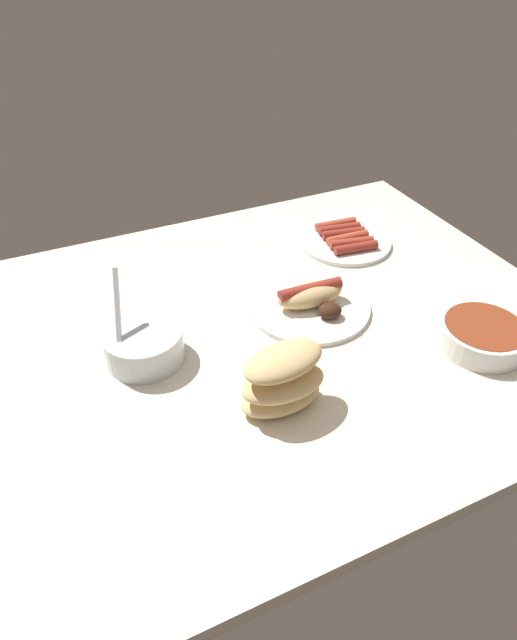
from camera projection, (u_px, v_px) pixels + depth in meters
ground_plane at (254, 336)px, 100.31cm from camera, size 120.00×90.00×3.00cm
plate_hotdog_assembled at (310, 301)px, 103.32cm from camera, size 23.52×23.52×5.61cm
bowl_coleslaw at (143, 343)px, 91.42cm from camera, size 13.60×13.67×15.35cm
bread_stack at (282, 380)px, 81.43cm from camera, size 14.36×9.66×10.80cm
plate_sausages at (345, 239)px, 123.30cm from camera, size 21.06×21.06×3.03cm
bowl_chili at (483, 334)px, 94.47cm from camera, size 15.31×15.31×4.49cm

